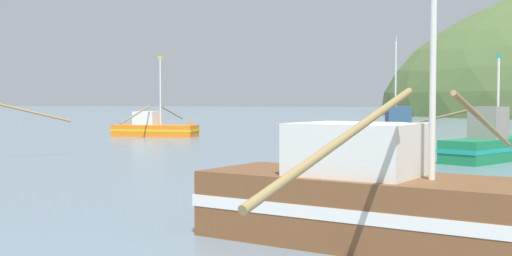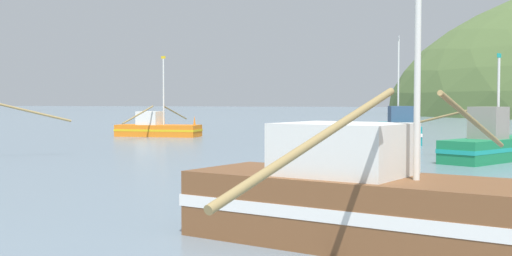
# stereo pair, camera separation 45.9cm
# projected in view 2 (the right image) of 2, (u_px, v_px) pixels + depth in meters

# --- Properties ---
(fishing_boat_green) EXTENTS (9.85, 7.11, 5.04)m
(fishing_boat_green) POSITION_uv_depth(u_px,v_px,m) (494.00, 145.00, 30.56)
(fishing_boat_green) COLOR #197A47
(fishing_boat_green) RESTS_ON ground
(fishing_boat_orange) EXTENTS (6.73, 12.80, 6.32)m
(fishing_boat_orange) POSITION_uv_depth(u_px,v_px,m) (157.00, 128.00, 51.45)
(fishing_boat_orange) COLOR orange
(fishing_boat_orange) RESTS_ON ground
(fishing_boat_teal) EXTENTS (3.81, 10.32, 7.34)m
(fishing_boat_teal) POSITION_uv_depth(u_px,v_px,m) (398.00, 130.00, 45.52)
(fishing_boat_teal) COLOR #147F84
(fishing_boat_teal) RESTS_ON ground
(fishing_boat_brown) EXTENTS (9.69, 11.86, 5.59)m
(fishing_boat_brown) POSITION_uv_depth(u_px,v_px,m) (407.00, 207.00, 12.16)
(fishing_boat_brown) COLOR brown
(fishing_boat_brown) RESTS_ON ground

